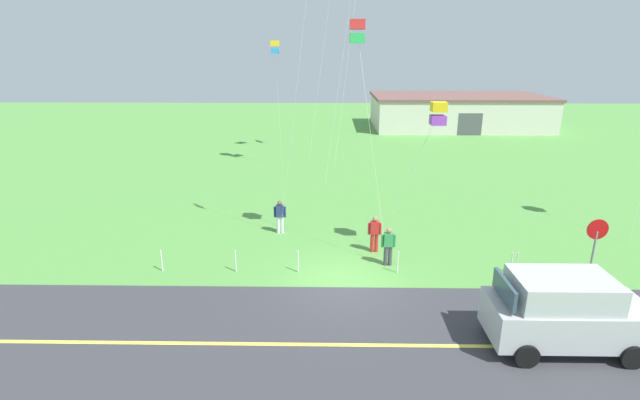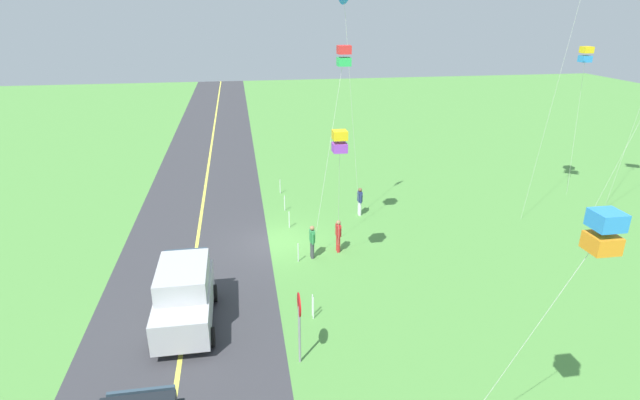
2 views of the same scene
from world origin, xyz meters
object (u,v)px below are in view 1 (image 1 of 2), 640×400
car_suv_foreground (565,311)px  kite_yellow_high (357,32)px  kite_red_low (438,114)px  person_adult_near (375,233)px  kite_green_far (275,47)px  warehouse_distant (457,111)px  person_child_watcher (388,245)px  stop_sign (596,239)px  person_adult_companion (280,216)px

car_suv_foreground → kite_yellow_high: bearing=129.4°
car_suv_foreground → kite_red_low: size_ratio=0.69×
person_adult_near → kite_green_far: 18.05m
person_adult_near → warehouse_distant: 35.52m
car_suv_foreground → person_adult_near: bearing=125.9°
person_adult_near → person_child_watcher: bearing=-33.9°
person_adult_near → kite_yellow_high: bearing=-161.3°
kite_yellow_high → kite_green_far: size_ratio=1.06×
person_adult_near → warehouse_distant: (12.13, 33.37, 0.89)m
stop_sign → person_adult_near: stop_sign is taller
warehouse_distant → kite_red_low: bearing=-106.4°
stop_sign → warehouse_distant: bearing=82.9°
kite_green_far → warehouse_distant: bearing=45.3°
car_suv_foreground → person_adult_companion: bearing=136.1°
person_adult_near → kite_green_far: size_ratio=0.18×
person_adult_companion → kite_yellow_high: kite_yellow_high is taller
person_adult_near → person_adult_companion: size_ratio=1.00×
person_adult_near → kite_red_low: size_ratio=0.25×
stop_sign → person_child_watcher: (-7.20, 1.49, -0.94)m
person_child_watcher → warehouse_distant: 36.61m
kite_green_far → person_adult_near: bearing=-69.8°
car_suv_foreground → person_adult_near: size_ratio=2.75×
warehouse_distant → kite_yellow_high: bearing=-111.5°
car_suv_foreground → person_adult_companion: car_suv_foreground is taller
kite_red_low → warehouse_distant: bearing=73.6°
kite_red_low → person_child_watcher: bearing=-154.3°
person_adult_companion → kite_red_low: (6.42, -2.52, 5.08)m
warehouse_distant → person_adult_near: bearing=-110.0°
kite_yellow_high → person_adult_near: bearing=-19.5°
person_adult_companion → kite_green_far: 15.37m
person_child_watcher → kite_red_low: size_ratio=0.25×
stop_sign → kite_red_low: 7.22m
person_child_watcher → kite_red_low: bearing=131.4°
stop_sign → kite_green_far: 23.48m
person_adult_near → person_child_watcher: size_ratio=1.00×
person_adult_companion → kite_red_low: bearing=-5.7°
person_child_watcher → kite_yellow_high: size_ratio=0.17×
stop_sign → warehouse_distant: 36.45m
person_child_watcher → stop_sign: bearing=94.0°
person_adult_companion → kite_green_far: kite_green_far is taller
stop_sign → person_adult_near: (-7.63, 2.80, -0.94)m
car_suv_foreground → kite_green_far: size_ratio=0.50×
car_suv_foreground → warehouse_distant: size_ratio=0.24×
car_suv_foreground → warehouse_distant: warehouse_distant is taller
kite_yellow_high → car_suv_foreground: bearing=-50.6°
kite_red_low → kite_green_far: (-7.87, 15.85, 2.42)m
car_suv_foreground → person_child_watcher: car_suv_foreground is taller
person_adult_near → kite_red_low: (2.20, -0.45, 5.08)m
person_adult_near → kite_yellow_high: (-0.91, 0.32, 8.03)m
person_child_watcher → kite_green_far: 19.30m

